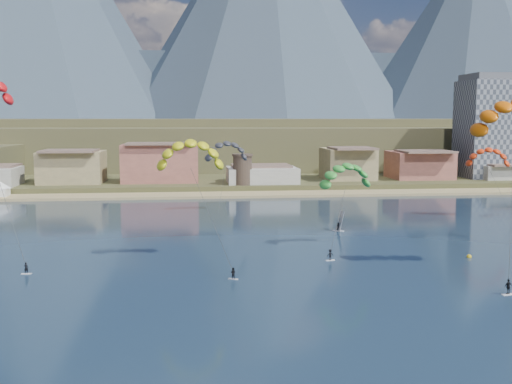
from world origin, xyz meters
TOP-DOWN VIEW (x-y plane):
  - ground at (0.00, 0.00)m, footprint 2400.00×2400.00m
  - beach at (0.00, 106.00)m, footprint 2200.00×12.00m
  - land at (0.00, 560.00)m, footprint 2200.00×900.00m
  - foothills at (22.39, 232.47)m, footprint 940.00×210.00m
  - mountain_ridge at (-14.60, 823.65)m, footprint 2060.00×480.00m
  - town at (-40.00, 122.00)m, footprint 400.00×24.00m
  - apartment_tower at (85.00, 128.00)m, footprint 20.00×16.00m
  - watchtower at (5.00, 114.00)m, footprint 5.82×5.82m
  - kitesurfer_yellow at (-9.21, 32.81)m, footprint 10.98×13.48m
  - kitesurfer_green at (15.03, 39.56)m, footprint 9.93×12.09m
  - distant_kite_dark at (-1.54, 78.07)m, footprint 10.37×6.84m
  - distant_kite_orange at (51.36, 65.02)m, footprint 9.63×7.00m
  - windsurfer at (17.52, 53.33)m, footprint 2.31×2.32m
  - buoy at (31.55, 30.54)m, footprint 0.72×0.72m

SIDE VIEW (x-z plane):
  - ground at x=0.00m, z-range 0.00..0.00m
  - land at x=0.00m, z-range -2.00..2.00m
  - buoy at x=31.55m, z-range -0.24..0.49m
  - beach at x=0.00m, z-range -0.20..0.70m
  - windsurfer at x=17.52m, z-range -0.67..3.01m
  - watchtower at x=5.00m, z-range 2.07..10.67m
  - town at x=-40.00m, z-range 2.00..14.00m
  - foothills at x=22.39m, z-range 0.08..18.08m
  - kitesurfer_green at x=15.03m, z-range 4.26..19.74m
  - distant_kite_orange at x=51.36m, z-range 4.98..21.34m
  - distant_kite_dark at x=-1.54m, z-range 5.37..22.77m
  - kitesurfer_yellow at x=-9.21m, z-range 6.02..25.93m
  - apartment_tower at x=85.00m, z-range 1.82..33.82m
  - mountain_ridge at x=-14.60m, z-range -49.69..350.31m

